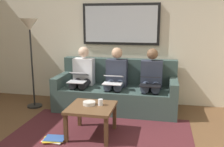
{
  "coord_description": "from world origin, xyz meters",
  "views": [
    {
      "loc": [
        -0.85,
        2.37,
        1.64
      ],
      "look_at": [
        0.0,
        -1.7,
        0.75
      ],
      "focal_mm": 40.63,
      "sensor_mm": 36.0,
      "label": 1
    }
  ],
  "objects_px": {
    "magazine_stack": "(54,139)",
    "framed_mirror": "(121,24)",
    "couch": "(117,92)",
    "person_right": "(82,76)",
    "bowl": "(89,103)",
    "laptop_silver": "(78,77)",
    "person_left": "(151,79)",
    "cup": "(101,102)",
    "person_middle": "(116,77)",
    "standing_lamp": "(30,35)",
    "coffee_table": "(91,110)",
    "laptop_black": "(150,81)",
    "laptop_white": "(113,79)"
  },
  "relations": [
    {
      "from": "person_middle",
      "to": "laptop_white",
      "type": "distance_m",
      "value": 0.25
    },
    {
      "from": "framed_mirror",
      "to": "magazine_stack",
      "type": "xyz_separation_m",
      "value": [
        0.59,
        1.9,
        -1.53
      ]
    },
    {
      "from": "coffee_table",
      "to": "laptop_black",
      "type": "relative_size",
      "value": 1.84
    },
    {
      "from": "couch",
      "to": "laptop_black",
      "type": "relative_size",
      "value": 6.31
    },
    {
      "from": "cup",
      "to": "magazine_stack",
      "type": "xyz_separation_m",
      "value": [
        0.58,
        0.36,
        -0.46
      ]
    },
    {
      "from": "couch",
      "to": "standing_lamp",
      "type": "xyz_separation_m",
      "value": [
        1.55,
        0.27,
        1.06
      ]
    },
    {
      "from": "coffee_table",
      "to": "bowl",
      "type": "distance_m",
      "value": 0.11
    },
    {
      "from": "laptop_black",
      "to": "magazine_stack",
      "type": "bearing_deg",
      "value": 44.12
    },
    {
      "from": "cup",
      "to": "laptop_black",
      "type": "xyz_separation_m",
      "value": [
        -0.65,
        -0.84,
        0.14
      ]
    },
    {
      "from": "cup",
      "to": "standing_lamp",
      "type": "height_order",
      "value": "standing_lamp"
    },
    {
      "from": "framed_mirror",
      "to": "person_right",
      "type": "relative_size",
      "value": 1.31
    },
    {
      "from": "couch",
      "to": "laptop_white",
      "type": "bearing_deg",
      "value": 90.0
    },
    {
      "from": "laptop_black",
      "to": "person_middle",
      "type": "relative_size",
      "value": 0.31
    },
    {
      "from": "person_middle",
      "to": "laptop_white",
      "type": "xyz_separation_m",
      "value": [
        0.0,
        0.25,
        0.01
      ]
    },
    {
      "from": "framed_mirror",
      "to": "standing_lamp",
      "type": "relative_size",
      "value": 0.9
    },
    {
      "from": "framed_mirror",
      "to": "person_left",
      "type": "distance_m",
      "value": 1.23
    },
    {
      "from": "cup",
      "to": "laptop_black",
      "type": "height_order",
      "value": "laptop_black"
    },
    {
      "from": "laptop_black",
      "to": "person_middle",
      "type": "bearing_deg",
      "value": -20.96
    },
    {
      "from": "bowl",
      "to": "person_middle",
      "type": "relative_size",
      "value": 0.16
    },
    {
      "from": "person_right",
      "to": "laptop_silver",
      "type": "xyz_separation_m",
      "value": [
        0.0,
        0.23,
        0.02
      ]
    },
    {
      "from": "couch",
      "to": "person_right",
      "type": "relative_size",
      "value": 1.93
    },
    {
      "from": "magazine_stack",
      "to": "framed_mirror",
      "type": "bearing_deg",
      "value": -107.35
    },
    {
      "from": "person_left",
      "to": "magazine_stack",
      "type": "bearing_deg",
      "value": 49.44
    },
    {
      "from": "bowl",
      "to": "laptop_silver",
      "type": "bearing_deg",
      "value": -61.98
    },
    {
      "from": "coffee_table",
      "to": "laptop_white",
      "type": "distance_m",
      "value": 0.94
    },
    {
      "from": "laptop_black",
      "to": "person_right",
      "type": "height_order",
      "value": "person_right"
    },
    {
      "from": "person_left",
      "to": "laptop_white",
      "type": "distance_m",
      "value": 0.69
    },
    {
      "from": "coffee_table",
      "to": "person_middle",
      "type": "height_order",
      "value": "person_middle"
    },
    {
      "from": "person_right",
      "to": "standing_lamp",
      "type": "xyz_separation_m",
      "value": [
        0.91,
        0.2,
        0.76
      ]
    },
    {
      "from": "coffee_table",
      "to": "magazine_stack",
      "type": "distance_m",
      "value": 0.65
    },
    {
      "from": "framed_mirror",
      "to": "laptop_silver",
      "type": "distance_m",
      "value": 1.32
    },
    {
      "from": "couch",
      "to": "cup",
      "type": "bearing_deg",
      "value": 89.33
    },
    {
      "from": "cup",
      "to": "standing_lamp",
      "type": "bearing_deg",
      "value": -29.97
    },
    {
      "from": "laptop_black",
      "to": "person_right",
      "type": "distance_m",
      "value": 1.3
    },
    {
      "from": "framed_mirror",
      "to": "person_left",
      "type": "bearing_deg",
      "value": 144.48
    },
    {
      "from": "laptop_white",
      "to": "person_right",
      "type": "bearing_deg",
      "value": -21.16
    },
    {
      "from": "laptop_white",
      "to": "laptop_silver",
      "type": "height_order",
      "value": "laptop_silver"
    },
    {
      "from": "person_middle",
      "to": "laptop_silver",
      "type": "bearing_deg",
      "value": 19.98
    },
    {
      "from": "framed_mirror",
      "to": "coffee_table",
      "type": "relative_size",
      "value": 2.33
    },
    {
      "from": "bowl",
      "to": "laptop_silver",
      "type": "height_order",
      "value": "laptop_silver"
    },
    {
      "from": "cup",
      "to": "laptop_white",
      "type": "relative_size",
      "value": 0.28
    },
    {
      "from": "person_middle",
      "to": "standing_lamp",
      "type": "bearing_deg",
      "value": 7.31
    },
    {
      "from": "framed_mirror",
      "to": "bowl",
      "type": "relative_size",
      "value": 8.35
    },
    {
      "from": "couch",
      "to": "laptop_silver",
      "type": "xyz_separation_m",
      "value": [
        0.64,
        0.3,
        0.32
      ]
    },
    {
      "from": "couch",
      "to": "person_middle",
      "type": "bearing_deg",
      "value": 90.0
    },
    {
      "from": "framed_mirror",
      "to": "person_right",
      "type": "xyz_separation_m",
      "value": [
        0.64,
        0.46,
        -0.94
      ]
    },
    {
      "from": "couch",
      "to": "person_left",
      "type": "xyz_separation_m",
      "value": [
        -0.64,
        0.07,
        0.3
      ]
    },
    {
      "from": "bowl",
      "to": "person_right",
      "type": "relative_size",
      "value": 0.16
    },
    {
      "from": "standing_lamp",
      "to": "couch",
      "type": "bearing_deg",
      "value": -170.2
    },
    {
      "from": "laptop_black",
      "to": "magazine_stack",
      "type": "xyz_separation_m",
      "value": [
        1.23,
        1.2,
        -0.6
      ]
    }
  ]
}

